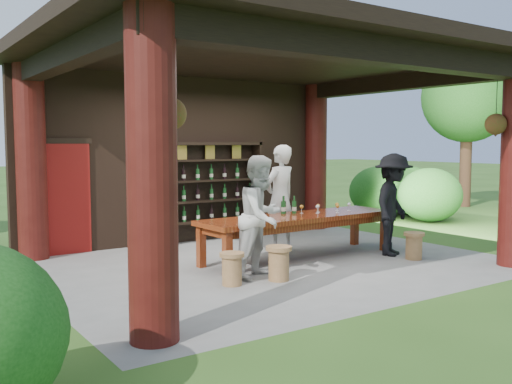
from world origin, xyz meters
TOP-DOWN VIEW (x-y plane):
  - ground at (0.00, 0.00)m, footprint 90.00×90.00m
  - pavilion at (-0.01, 0.43)m, footprint 7.50×6.00m
  - wine_shelf at (0.30, 2.45)m, footprint 2.27×0.35m
  - tasting_table at (0.64, 0.01)m, footprint 3.75×1.08m
  - stool_near_left at (-0.61, -1.07)m, footprint 0.38×0.38m
  - stool_near_right at (2.19, -1.17)m, footprint 0.35×0.35m
  - stool_far_left at (-1.32, -0.93)m, footprint 0.35×0.35m
  - host at (0.77, 0.75)m, footprint 0.79×0.59m
  - guest_woman at (-0.67, -0.73)m, footprint 1.07×0.96m
  - guest_man at (2.17, -0.70)m, footprint 1.34×1.13m
  - table_bottles at (0.59, 0.30)m, footprint 0.27×0.18m
  - table_glasses at (1.06, 0.06)m, footprint 2.31×0.36m
  - napkin_basket at (-0.34, -0.05)m, footprint 0.27×0.19m
  - shrubs at (4.55, 0.15)m, footprint 21.60×8.11m
  - trees at (3.40, 1.77)m, footprint 21.91×11.27m

SIDE VIEW (x-z plane):
  - ground at x=0.00m, z-range 0.00..0.00m
  - stool_far_left at x=-1.32m, z-range 0.01..0.47m
  - stool_near_right at x=2.19m, z-range 0.01..0.48m
  - stool_near_left at x=-0.61m, z-range 0.01..0.51m
  - shrubs at x=4.55m, z-range -0.12..1.24m
  - tasting_table at x=0.64m, z-range 0.26..1.01m
  - napkin_basket at x=-0.34m, z-range 0.75..0.89m
  - table_glasses at x=1.06m, z-range 0.75..0.90m
  - guest_woman at x=-0.67m, z-range 0.00..1.80m
  - guest_man at x=2.17m, z-range 0.00..1.80m
  - table_bottles at x=0.59m, z-range 0.75..1.06m
  - host at x=0.77m, z-range 0.00..1.95m
  - wine_shelf at x=0.30m, z-range 0.01..2.01m
  - pavilion at x=-0.01m, z-range 0.33..3.93m
  - trees at x=3.40m, z-range 0.97..5.77m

